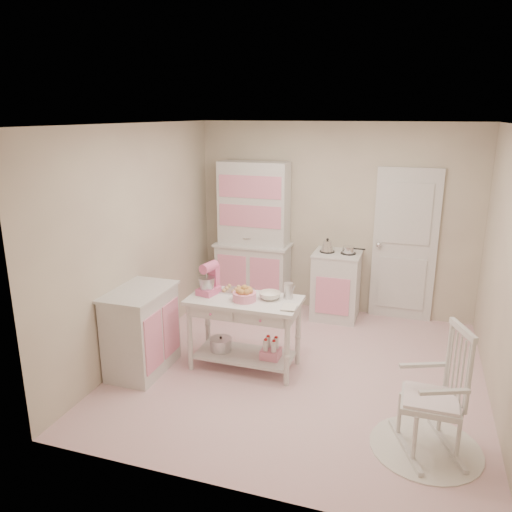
{
  "coord_description": "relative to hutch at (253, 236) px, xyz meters",
  "views": [
    {
      "loc": [
        1.06,
        -4.78,
        2.7
      ],
      "look_at": [
        -0.64,
        0.4,
        1.13
      ],
      "focal_mm": 35.0,
      "sensor_mm": 36.0,
      "label": 1
    }
  ],
  "objects": [
    {
      "name": "cookie_tray",
      "position": [
        0.34,
        -1.58,
        -0.23
      ],
      "size": [
        0.34,
        0.24,
        0.02
      ],
      "primitive_type": "cube",
      "color": "silver",
      "rests_on": "work_table"
    },
    {
      "name": "bread_basket",
      "position": [
        0.51,
        -1.81,
        -0.19
      ],
      "size": [
        0.25,
        0.25,
        0.09
      ],
      "primitive_type": "cylinder",
      "color": "pink",
      "rests_on": "work_table"
    },
    {
      "name": "stove",
      "position": [
        1.2,
        -0.05,
        -0.58
      ],
      "size": [
        0.62,
        0.57,
        0.92
      ],
      "primitive_type": "cube",
      "color": "silver",
      "rests_on": "ground"
    },
    {
      "name": "base_cabinet",
      "position": [
        -0.54,
        -2.17,
        -0.58
      ],
      "size": [
        0.54,
        0.84,
        0.92
      ],
      "primitive_type": "cube",
      "color": "silver",
      "rests_on": "ground"
    },
    {
      "name": "door",
      "position": [
        2.04,
        0.21,
        -0.02
      ],
      "size": [
        0.82,
        0.05,
        2.04
      ],
      "primitive_type": "cube",
      "color": "silver",
      "rests_on": "ground"
    },
    {
      "name": "lace_rug",
      "position": [
        2.39,
        -2.61,
        -1.03
      ],
      "size": [
        0.92,
        0.92,
        0.01
      ],
      "primitive_type": "cylinder",
      "color": "white",
      "rests_on": "ground"
    },
    {
      "name": "mixing_bowl",
      "position": [
        0.75,
        -1.68,
        -0.2
      ],
      "size": [
        0.23,
        0.23,
        0.07
      ],
      "primitive_type": "imported",
      "color": "silver",
      "rests_on": "work_table"
    },
    {
      "name": "work_table",
      "position": [
        0.49,
        -1.76,
        -0.64
      ],
      "size": [
        1.2,
        0.6,
        0.8
      ],
      "primitive_type": "cube",
      "color": "silver",
      "rests_on": "ground"
    },
    {
      "name": "recipe_book",
      "position": [
        0.94,
        -1.88,
        -0.23
      ],
      "size": [
        0.16,
        0.21,
        0.02
      ],
      "primitive_type": "imported",
      "rotation": [
        0.0,
        0.0,
        0.06
      ],
      "color": "silver",
      "rests_on": "work_table"
    },
    {
      "name": "stand_mixer",
      "position": [
        0.07,
        -1.74,
        -0.07
      ],
      "size": [
        0.26,
        0.32,
        0.34
      ],
      "primitive_type": "cube",
      "rotation": [
        0.0,
        0.0,
        -0.23
      ],
      "color": "#DF5E8F",
      "rests_on": "work_table"
    },
    {
      "name": "room_shell",
      "position": [
        1.09,
        -1.66,
        0.61
      ],
      "size": [
        3.84,
        3.84,
        2.62
      ],
      "color": "pink",
      "rests_on": "ground"
    },
    {
      "name": "rocking_chair",
      "position": [
        2.39,
        -2.61,
        -0.49
      ],
      "size": [
        0.72,
        0.85,
        1.1
      ],
      "primitive_type": "cube",
      "rotation": [
        0.0,
        0.0,
        0.39
      ],
      "color": "silver",
      "rests_on": "ground"
    },
    {
      "name": "metal_pitcher",
      "position": [
        0.93,
        -1.6,
        -0.16
      ],
      "size": [
        0.1,
        0.1,
        0.17
      ],
      "primitive_type": "cylinder",
      "color": "silver",
      "rests_on": "work_table"
    },
    {
      "name": "hutch",
      "position": [
        0.0,
        0.0,
        0.0
      ],
      "size": [
        1.06,
        0.5,
        2.08
      ],
      "primitive_type": "cube",
      "color": "silver",
      "rests_on": "ground"
    }
  ]
}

